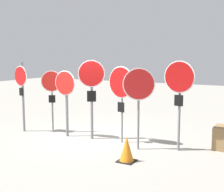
{
  "coord_description": "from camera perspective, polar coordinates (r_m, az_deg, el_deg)",
  "views": [
    {
      "loc": [
        5.13,
        -7.95,
        2.58
      ],
      "look_at": [
        0.72,
        0.0,
        1.4
      ],
      "focal_mm": 50.0,
      "sensor_mm": 36.0,
      "label": 1
    }
  ],
  "objects": [
    {
      "name": "stop_sign_3",
      "position": [
        9.51,
        -3.77,
        2.07
      ],
      "size": [
        0.73,
        0.43,
        2.45
      ],
      "rotation": [
        0.0,
        0.0,
        0.52
      ],
      "color": "slate",
      "rests_on": "ground"
    },
    {
      "name": "traffic_cone_0",
      "position": [
        7.73,
        2.7,
        -9.7
      ],
      "size": [
        0.42,
        0.42,
        0.62
      ],
      "color": "black",
      "rests_on": "ground"
    },
    {
      "name": "stop_sign_6",
      "position": [
        8.47,
        12.19,
        1.87
      ],
      "size": [
        0.86,
        0.17,
        2.45
      ],
      "rotation": [
        0.0,
        0.0,
        -0.11
      ],
      "color": "slate",
      "rests_on": "ground"
    },
    {
      "name": "stop_sign_2",
      "position": [
        9.93,
        -8.48,
        0.81
      ],
      "size": [
        0.78,
        0.16,
        2.12
      ],
      "rotation": [
        0.0,
        0.0,
        -0.04
      ],
      "color": "slate",
      "rests_on": "ground"
    },
    {
      "name": "stop_sign_0",
      "position": [
        10.92,
        -16.21,
        1.96
      ],
      "size": [
        0.67,
        0.19,
        2.36
      ],
      "rotation": [
        0.0,
        0.0,
        -0.2
      ],
      "color": "slate",
      "rests_on": "ground"
    },
    {
      "name": "ground_plane",
      "position": [
        9.8,
        -3.69,
        -7.86
      ],
      "size": [
        40.0,
        40.0,
        0.0
      ],
      "primitive_type": "plane",
      "color": "gray"
    },
    {
      "name": "stop_sign_1",
      "position": [
        10.56,
        -10.96,
        1.61
      ],
      "size": [
        0.61,
        0.4,
        2.09
      ],
      "rotation": [
        0.0,
        0.0,
        0.57
      ],
      "color": "slate",
      "rests_on": "ground"
    },
    {
      "name": "stop_sign_4",
      "position": [
        9.09,
        1.66,
        1.8
      ],
      "size": [
        0.91,
        0.27,
        2.28
      ],
      "rotation": [
        0.0,
        0.0,
        -0.25
      ],
      "color": "slate",
      "rests_on": "ground"
    },
    {
      "name": "stop_sign_5",
      "position": [
        8.42,
        4.91,
        1.16
      ],
      "size": [
        0.8,
        0.41,
        2.26
      ],
      "rotation": [
        0.0,
        0.0,
        0.46
      ],
      "color": "slate",
      "rests_on": "ground"
    }
  ]
}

